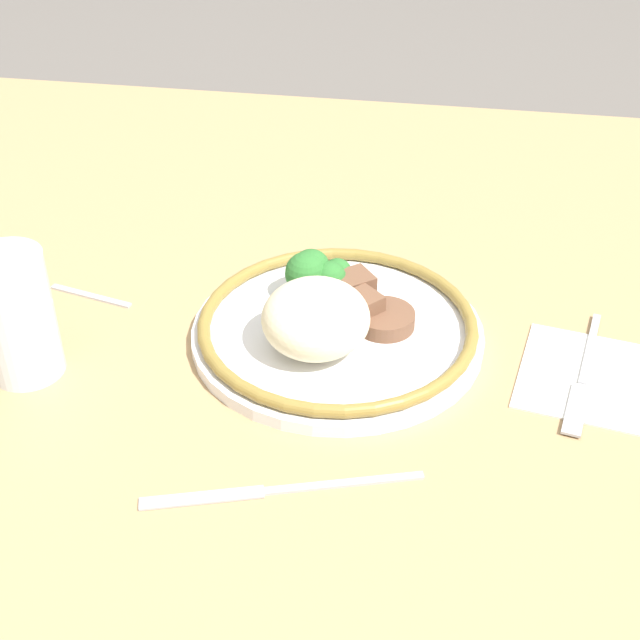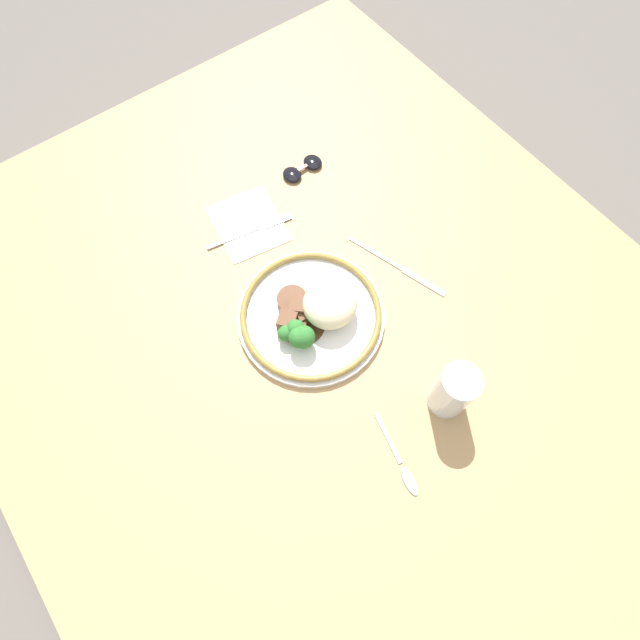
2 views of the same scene
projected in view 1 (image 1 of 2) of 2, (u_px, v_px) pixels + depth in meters
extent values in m
plane|color=#5B5651|center=(320.00, 379.00, 0.85)|extent=(8.00, 8.00, 0.00)
cube|color=tan|center=(320.00, 362.00, 0.84)|extent=(1.42, 1.20, 0.04)
cube|color=white|center=(607.00, 381.00, 0.78)|extent=(0.17, 0.15, 0.00)
cylinder|color=white|center=(337.00, 334.00, 0.83)|extent=(0.27, 0.27, 0.01)
torus|color=olive|center=(338.00, 323.00, 0.82)|extent=(0.26, 0.26, 0.01)
ellipsoid|color=beige|center=(321.00, 319.00, 0.78)|extent=(0.10, 0.10, 0.06)
cylinder|color=brown|center=(385.00, 319.00, 0.83)|extent=(0.06, 0.06, 0.02)
cylinder|color=#472D19|center=(336.00, 312.00, 0.85)|extent=(0.09, 0.09, 0.00)
cube|color=brown|center=(323.00, 290.00, 0.86)|extent=(0.03, 0.03, 0.02)
cube|color=brown|center=(333.00, 298.00, 0.85)|extent=(0.03, 0.03, 0.02)
cube|color=brown|center=(362.00, 309.00, 0.83)|extent=(0.04, 0.04, 0.03)
cube|color=brown|center=(355.00, 289.00, 0.85)|extent=(0.04, 0.04, 0.03)
cube|color=brown|center=(343.00, 309.00, 0.83)|extent=(0.02, 0.02, 0.02)
cylinder|color=#5B8E47|center=(337.00, 287.00, 0.87)|extent=(0.01, 0.01, 0.01)
sphere|color=#2D702D|center=(337.00, 273.00, 0.87)|extent=(0.03, 0.03, 0.03)
cylinder|color=#5B8E47|center=(311.00, 288.00, 0.87)|extent=(0.01, 0.01, 0.02)
sphere|color=#2D702D|center=(311.00, 268.00, 0.85)|extent=(0.04, 0.04, 0.04)
cylinder|color=#5B8E47|center=(307.00, 293.00, 0.86)|extent=(0.01, 0.01, 0.01)
sphere|color=#2D702D|center=(306.00, 273.00, 0.85)|extent=(0.04, 0.04, 0.04)
cylinder|color=#5B8E47|center=(327.00, 295.00, 0.86)|extent=(0.01, 0.01, 0.01)
sphere|color=#2D702D|center=(328.00, 278.00, 0.85)|extent=(0.03, 0.03, 0.03)
cylinder|color=#F4AD19|center=(20.00, 330.00, 0.77)|extent=(0.06, 0.06, 0.09)
cylinder|color=silver|center=(17.00, 316.00, 0.76)|extent=(0.06, 0.06, 0.12)
cube|color=#ADADB2|center=(590.00, 348.00, 0.82)|extent=(0.03, 0.11, 0.00)
cube|color=#ADADB2|center=(576.00, 410.00, 0.75)|extent=(0.03, 0.07, 0.00)
cube|color=#ADADB2|center=(342.00, 484.00, 0.68)|extent=(0.12, 0.05, 0.00)
cube|color=#ADADB2|center=(202.00, 498.00, 0.67)|extent=(0.09, 0.04, 0.00)
cube|color=#ADADB2|center=(91.00, 296.00, 0.89)|extent=(0.09, 0.03, 0.00)
ellipsoid|color=#ADADB2|center=(28.00, 279.00, 0.91)|extent=(0.05, 0.03, 0.01)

